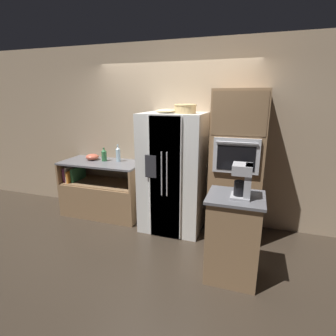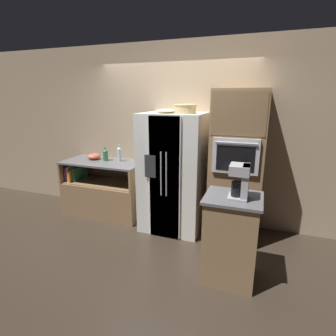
% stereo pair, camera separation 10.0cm
% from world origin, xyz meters
% --- Properties ---
extents(ground_plane, '(20.00, 20.00, 0.00)m').
position_xyz_m(ground_plane, '(0.00, 0.00, 0.00)').
color(ground_plane, '#382D23').
extents(wall_back, '(12.00, 0.06, 2.80)m').
position_xyz_m(wall_back, '(0.00, 0.44, 1.40)').
color(wall_back, tan).
rests_on(wall_back, ground_plane).
extents(counter_left, '(1.36, 0.66, 0.93)m').
position_xyz_m(counter_left, '(-1.18, 0.08, 0.34)').
color(counter_left, '#93704C').
rests_on(counter_left, ground_plane).
extents(refrigerator, '(0.90, 0.81, 1.77)m').
position_xyz_m(refrigerator, '(0.10, 0.02, 0.88)').
color(refrigerator, white).
rests_on(refrigerator, ground_plane).
extents(wall_oven, '(0.70, 0.73, 2.09)m').
position_xyz_m(wall_oven, '(1.02, 0.07, 1.05)').
color(wall_oven, '#93704C').
rests_on(wall_oven, ground_plane).
extents(island_counter, '(0.60, 0.55, 0.98)m').
position_xyz_m(island_counter, '(1.09, -0.92, 0.49)').
color(island_counter, '#93704C').
rests_on(island_counter, ground_plane).
extents(wicker_basket, '(0.31, 0.31, 0.12)m').
position_xyz_m(wicker_basket, '(0.30, -0.06, 1.83)').
color(wicker_basket, tan).
rests_on(wicker_basket, refrigerator).
extents(fruit_bowl, '(0.30, 0.30, 0.06)m').
position_xyz_m(fruit_bowl, '(0.02, -0.05, 1.79)').
color(fruit_bowl, beige).
rests_on(fruit_bowl, refrigerator).
extents(bottle_tall, '(0.09, 0.09, 0.23)m').
position_xyz_m(bottle_tall, '(-1.15, 0.15, 1.04)').
color(bottle_tall, '#33723F').
rests_on(bottle_tall, counter_left).
extents(bottle_short, '(0.07, 0.07, 0.29)m').
position_xyz_m(bottle_short, '(-0.91, 0.20, 1.06)').
color(bottle_short, silver).
rests_on(bottle_short, counter_left).
extents(mixing_bowl, '(0.22, 0.22, 0.10)m').
position_xyz_m(mixing_bowl, '(-1.40, 0.16, 0.98)').
color(mixing_bowl, '#DB664C').
rests_on(mixing_bowl, counter_left).
extents(coffee_maker, '(0.19, 0.22, 0.36)m').
position_xyz_m(coffee_maker, '(1.16, -0.95, 1.17)').
color(coffee_maker, '#B2B2B7').
rests_on(coffee_maker, island_counter).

